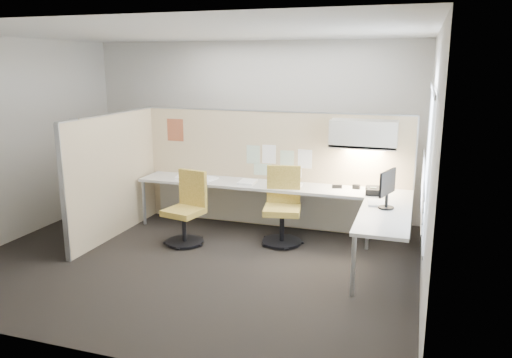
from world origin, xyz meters
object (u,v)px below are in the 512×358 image
(phone, at_px, (373,191))
(chair_right, at_px, (283,208))
(chair_left, at_px, (187,210))
(monitor, at_px, (387,187))
(desk, at_px, (289,197))

(phone, bearing_deg, chair_right, -173.48)
(chair_left, height_order, phone, chair_left)
(chair_left, distance_m, monitor, 2.72)
(desk, distance_m, monitor, 1.55)
(desk, relative_size, monitor, 8.47)
(chair_left, bearing_deg, desk, 37.80)
(chair_left, xyz_separation_m, monitor, (2.66, 0.03, 0.54))
(chair_right, distance_m, monitor, 1.55)
(chair_right, relative_size, monitor, 2.22)
(monitor, distance_m, phone, 0.70)
(chair_left, distance_m, chair_right, 1.32)
(chair_right, height_order, monitor, monitor)
(desk, relative_size, chair_left, 4.02)
(chair_left, bearing_deg, monitor, 12.59)
(desk, xyz_separation_m, chair_left, (-1.29, -0.63, -0.14))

